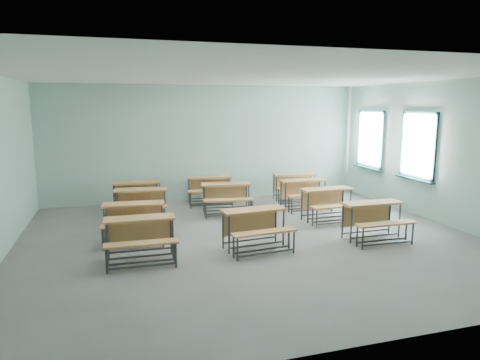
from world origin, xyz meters
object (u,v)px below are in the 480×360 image
object	(u,v)px
desk_unit_r0c1	(256,223)
desk_unit_r3c0	(137,192)
desk_unit_r1c2	(329,199)
desk_unit_r1c0	(134,216)
desk_unit_r2c1	(227,194)
desk_unit_r2c2	(305,190)
desk_unit_r2c0	(141,200)
desk_unit_r0c0	(140,233)
desk_unit_r3c1	(210,186)
desk_unit_r3c2	(295,183)
desk_unit_r0c2	(375,215)

from	to	relation	value
desk_unit_r0c1	desk_unit_r3c0	xyz separation A→B (m)	(-1.94, 3.59, 0.00)
desk_unit_r1c2	desk_unit_r3c0	bearing A→B (deg)	150.56
desk_unit_r1c0	desk_unit_r1c2	distance (m)	4.40
desk_unit_r1c0	desk_unit_r3c0	world-z (taller)	same
desk_unit_r1c0	desk_unit_r2c1	world-z (taller)	same
desk_unit_r2c2	desk_unit_r2c1	bearing A→B (deg)	178.86
desk_unit_r2c0	desk_unit_r2c1	xyz separation A→B (m)	(2.07, 0.15, 0.00)
desk_unit_r0c0	desk_unit_r3c1	size ratio (longest dim) A/B	0.95
desk_unit_r2c0	desk_unit_r3c2	xyz separation A→B (m)	(4.30, 1.05, 0.00)
desk_unit_r1c0	desk_unit_r3c2	xyz separation A→B (m)	(4.52, 2.48, 0.00)
desk_unit_r0c2	desk_unit_r3c1	distance (m)	4.69
desk_unit_r0c0	desk_unit_r2c1	bearing A→B (deg)	52.06
desk_unit_r0c2	desk_unit_r1c0	world-z (taller)	same
desk_unit_r0c0	desk_unit_r1c0	distance (m)	1.14
desk_unit_r0c2	desk_unit_r0c1	bearing A→B (deg)	176.38
desk_unit_r2c0	desk_unit_r3c0	xyz separation A→B (m)	(-0.01, 1.04, 0.00)
desk_unit_r1c2	desk_unit_r3c0	xyz separation A→B (m)	(-4.18, 2.19, 0.00)
desk_unit_r1c2	desk_unit_r3c1	xyz separation A→B (m)	(-2.26, 2.46, 0.00)
desk_unit_r3c2	desk_unit_r2c0	bearing A→B (deg)	-159.29
desk_unit_r0c0	desk_unit_r2c0	distance (m)	2.58
desk_unit_r0c0	desk_unit_r1c0	world-z (taller)	same
desk_unit_r3c1	desk_unit_r3c2	distance (m)	2.40
desk_unit_r1c0	desk_unit_r1c2	size ratio (longest dim) A/B	1.04
desk_unit_r3c2	desk_unit_r2c1	bearing A→B (deg)	-150.88
desk_unit_r0c2	desk_unit_r2c2	bearing A→B (deg)	93.98
desk_unit_r0c0	desk_unit_r2c1	world-z (taller)	same
desk_unit_r2c1	desk_unit_r3c2	bearing A→B (deg)	29.23
desk_unit_r2c0	desk_unit_r3c2	world-z (taller)	same
desk_unit_r2c0	desk_unit_r3c0	world-z (taller)	same
desk_unit_r2c0	desk_unit_r0c0	bearing A→B (deg)	-86.41
desk_unit_r2c1	desk_unit_r1c0	bearing A→B (deg)	-138.44
desk_unit_r2c0	desk_unit_r0c2	bearing A→B (deg)	-24.45
desk_unit_r0c2	desk_unit_r3c2	xyz separation A→B (m)	(-0.05, 3.75, 0.00)
desk_unit_r1c2	desk_unit_r3c2	size ratio (longest dim) A/B	0.95
desk_unit_r1c2	desk_unit_r2c1	world-z (taller)	same
desk_unit_r0c2	desk_unit_r2c1	world-z (taller)	same
desk_unit_r1c0	desk_unit_r2c0	bearing A→B (deg)	86.57
desk_unit_r3c1	desk_unit_r2c1	bearing A→B (deg)	-75.40
desk_unit_r0c2	desk_unit_r3c0	size ratio (longest dim) A/B	0.95
desk_unit_r0c2	desk_unit_r1c2	xyz separation A→B (m)	(-0.18, 1.55, 0.00)
desk_unit_r3c0	desk_unit_r3c2	world-z (taller)	same
desk_unit_r1c0	desk_unit_r3c0	distance (m)	2.48
desk_unit_r0c0	desk_unit_r0c1	world-z (taller)	same
desk_unit_r0c1	desk_unit_r3c2	bearing A→B (deg)	51.27
desk_unit_r3c0	desk_unit_r2c0	bearing A→B (deg)	-94.60
desk_unit_r0c2	desk_unit_r1c0	xyz separation A→B (m)	(-4.57, 1.27, 0.00)
desk_unit_r2c1	desk_unit_r0c0	bearing A→B (deg)	-122.44
desk_unit_r0c1	desk_unit_r3c2	world-z (taller)	same
desk_unit_r2c0	desk_unit_r3c2	size ratio (longest dim) A/B	1.00
desk_unit_r1c0	desk_unit_r2c0	size ratio (longest dim) A/B	0.98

